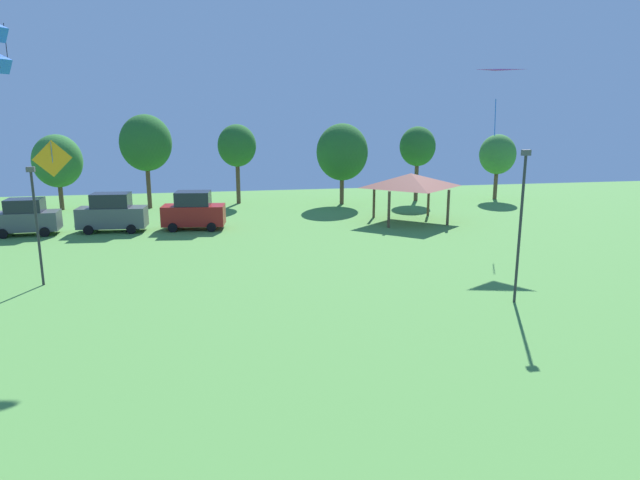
{
  "coord_description": "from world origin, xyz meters",
  "views": [
    {
      "loc": [
        -2.64,
        1.32,
        8.23
      ],
      "look_at": [
        -0.25,
        14.33,
        5.18
      ],
      "focal_mm": 32.0,
      "sensor_mm": 36.0,
      "label": 1
    }
  ],
  "objects_px": {
    "treeline_tree_2": "(146,143)",
    "treeline_tree_6": "(498,155)",
    "parked_car_third_from_left": "(194,211)",
    "treeline_tree_4": "(342,152)",
    "kite_flying_4": "(494,86)",
    "treeline_tree_3": "(237,146)",
    "light_post_1": "(36,219)",
    "treeline_tree_1": "(57,161)",
    "parked_car_leftmost": "(26,217)",
    "parked_car_second_from_left": "(112,213)",
    "park_pavilion": "(411,180)",
    "light_post_0": "(521,219)",
    "treeline_tree_5": "(418,147)",
    "kite_flying_9": "(52,159)"
  },
  "relations": [
    {
      "from": "treeline_tree_3",
      "to": "parked_car_leftmost",
      "type": "bearing_deg",
      "value": -143.61
    },
    {
      "from": "kite_flying_4",
      "to": "park_pavilion",
      "type": "bearing_deg",
      "value": 123.9
    },
    {
      "from": "parked_car_second_from_left",
      "to": "light_post_1",
      "type": "bearing_deg",
      "value": -91.25
    },
    {
      "from": "treeline_tree_1",
      "to": "treeline_tree_5",
      "type": "xyz_separation_m",
      "value": [
        30.7,
        -0.79,
        0.86
      ]
    },
    {
      "from": "parked_car_second_from_left",
      "to": "treeline_tree_6",
      "type": "bearing_deg",
      "value": 19.61
    },
    {
      "from": "light_post_0",
      "to": "treeline_tree_4",
      "type": "bearing_deg",
      "value": 93.6
    },
    {
      "from": "parked_car_second_from_left",
      "to": "treeline_tree_5",
      "type": "bearing_deg",
      "value": 24.66
    },
    {
      "from": "treeline_tree_1",
      "to": "treeline_tree_6",
      "type": "height_order",
      "value": "treeline_tree_1"
    },
    {
      "from": "light_post_0",
      "to": "treeline_tree_6",
      "type": "height_order",
      "value": "light_post_0"
    },
    {
      "from": "treeline_tree_2",
      "to": "parked_car_third_from_left",
      "type": "bearing_deg",
      "value": -67.43
    },
    {
      "from": "kite_flying_9",
      "to": "light_post_0",
      "type": "height_order",
      "value": "kite_flying_9"
    },
    {
      "from": "light_post_1",
      "to": "treeline_tree_5",
      "type": "height_order",
      "value": "treeline_tree_5"
    },
    {
      "from": "parked_car_leftmost",
      "to": "kite_flying_4",
      "type": "bearing_deg",
      "value": -11.2
    },
    {
      "from": "park_pavilion",
      "to": "light_post_0",
      "type": "distance_m",
      "value": 18.46
    },
    {
      "from": "parked_car_second_from_left",
      "to": "park_pavilion",
      "type": "xyz_separation_m",
      "value": [
        21.24,
        -0.13,
        1.78
      ]
    },
    {
      "from": "parked_car_third_from_left",
      "to": "treeline_tree_3",
      "type": "distance_m",
      "value": 11.96
    },
    {
      "from": "kite_flying_4",
      "to": "treeline_tree_4",
      "type": "bearing_deg",
      "value": 116.06
    },
    {
      "from": "kite_flying_9",
      "to": "treeline_tree_5",
      "type": "xyz_separation_m",
      "value": [
        24.92,
        22.83,
        -1.22
      ]
    },
    {
      "from": "light_post_0",
      "to": "treeline_tree_3",
      "type": "distance_m",
      "value": 31.04
    },
    {
      "from": "light_post_1",
      "to": "light_post_0",
      "type": "bearing_deg",
      "value": -16.92
    },
    {
      "from": "treeline_tree_2",
      "to": "treeline_tree_6",
      "type": "height_order",
      "value": "treeline_tree_2"
    },
    {
      "from": "kite_flying_4",
      "to": "light_post_0",
      "type": "relative_size",
      "value": 0.49
    },
    {
      "from": "treeline_tree_6",
      "to": "treeline_tree_5",
      "type": "bearing_deg",
      "value": 176.97
    },
    {
      "from": "parked_car_second_from_left",
      "to": "parked_car_third_from_left",
      "type": "distance_m",
      "value": 5.46
    },
    {
      "from": "parked_car_leftmost",
      "to": "light_post_1",
      "type": "xyz_separation_m",
      "value": [
        4.19,
        -12.08,
        2.02
      ]
    },
    {
      "from": "parked_car_second_from_left",
      "to": "treeline_tree_3",
      "type": "height_order",
      "value": "treeline_tree_3"
    },
    {
      "from": "parked_car_third_from_left",
      "to": "light_post_1",
      "type": "height_order",
      "value": "light_post_1"
    },
    {
      "from": "parked_car_leftmost",
      "to": "park_pavilion",
      "type": "xyz_separation_m",
      "value": [
        26.7,
        -0.07,
        1.88
      ]
    },
    {
      "from": "kite_flying_9",
      "to": "treeline_tree_1",
      "type": "xyz_separation_m",
      "value": [
        -5.79,
        23.62,
        -2.08
      ]
    },
    {
      "from": "kite_flying_9",
      "to": "treeline_tree_4",
      "type": "relative_size",
      "value": 0.23
    },
    {
      "from": "parked_car_third_from_left",
      "to": "treeline_tree_4",
      "type": "distance_m",
      "value": 15.58
    },
    {
      "from": "parked_car_third_from_left",
      "to": "treeline_tree_2",
      "type": "relative_size",
      "value": 0.57
    },
    {
      "from": "parked_car_third_from_left",
      "to": "treeline_tree_6",
      "type": "relative_size",
      "value": 0.74
    },
    {
      "from": "kite_flying_4",
      "to": "treeline_tree_4",
      "type": "relative_size",
      "value": 0.46
    },
    {
      "from": "treeline_tree_4",
      "to": "treeline_tree_6",
      "type": "distance_m",
      "value": 14.69
    },
    {
      "from": "parked_car_third_from_left",
      "to": "treeline_tree_1",
      "type": "height_order",
      "value": "treeline_tree_1"
    },
    {
      "from": "treeline_tree_2",
      "to": "treeline_tree_6",
      "type": "xyz_separation_m",
      "value": [
        31.18,
        -0.7,
        -1.33
      ]
    },
    {
      "from": "parked_car_third_from_left",
      "to": "treeline_tree_2",
      "type": "height_order",
      "value": "treeline_tree_2"
    },
    {
      "from": "light_post_1",
      "to": "treeline_tree_1",
      "type": "bearing_deg",
      "value": 101.26
    },
    {
      "from": "parked_car_leftmost",
      "to": "parked_car_third_from_left",
      "type": "xyz_separation_m",
      "value": [
        10.91,
        -0.11,
        0.1
      ]
    },
    {
      "from": "kite_flying_9",
      "to": "park_pavilion",
      "type": "distance_m",
      "value": 25.3
    },
    {
      "from": "parked_car_leftmost",
      "to": "treeline_tree_6",
      "type": "xyz_separation_m",
      "value": [
        38.12,
        8.75,
        2.94
      ]
    },
    {
      "from": "treeline_tree_2",
      "to": "light_post_1",
      "type": "bearing_deg",
      "value": -97.29
    },
    {
      "from": "treeline_tree_3",
      "to": "parked_car_third_from_left",
      "type": "bearing_deg",
      "value": -108.27
    },
    {
      "from": "kite_flying_4",
      "to": "treeline_tree_3",
      "type": "relative_size",
      "value": 0.47
    },
    {
      "from": "treeline_tree_2",
      "to": "treeline_tree_6",
      "type": "distance_m",
      "value": 31.21
    },
    {
      "from": "kite_flying_9",
      "to": "treeline_tree_1",
      "type": "relative_size",
      "value": 0.26
    },
    {
      "from": "parked_car_second_from_left",
      "to": "light_post_1",
      "type": "xyz_separation_m",
      "value": [
        -1.27,
        -12.14,
        1.93
      ]
    },
    {
      "from": "treeline_tree_3",
      "to": "treeline_tree_1",
      "type": "bearing_deg",
      "value": -177.16
    },
    {
      "from": "parked_car_second_from_left",
      "to": "treeline_tree_3",
      "type": "bearing_deg",
      "value": 54.35
    }
  ]
}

